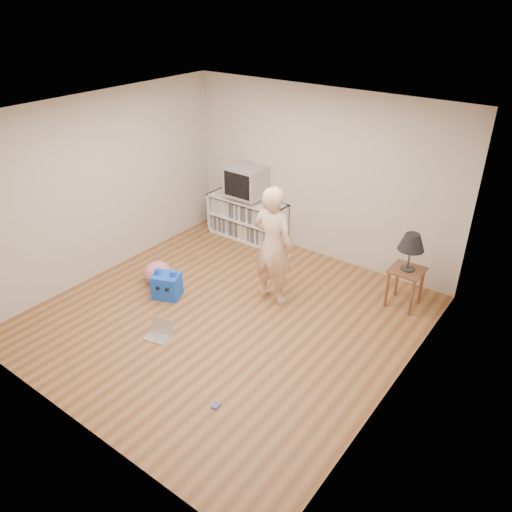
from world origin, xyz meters
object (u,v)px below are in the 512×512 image
object	(u,v)px
media_unit	(248,218)
crt_tv	(247,181)
person	(273,246)
dvd_deck	(247,197)
side_table	(406,278)
laptop	(160,332)
plush_blue	(167,285)
plush_pink	(157,273)
table_lamp	(412,243)

from	to	relation	value
media_unit	crt_tv	world-z (taller)	crt_tv
crt_tv	person	xyz separation A→B (m)	(1.43, -1.30, -0.20)
media_unit	dvd_deck	size ratio (longest dim) A/B	3.11
dvd_deck	crt_tv	size ratio (longest dim) A/B	0.75
media_unit	side_table	bearing A→B (deg)	-7.51
person	crt_tv	bearing A→B (deg)	-42.31
crt_tv	laptop	world-z (taller)	crt_tv
dvd_deck	crt_tv	bearing A→B (deg)	-90.00
laptop	plush_blue	distance (m)	0.89
plush_blue	media_unit	bearing A→B (deg)	72.99
plush_blue	plush_pink	size ratio (longest dim) A/B	1.15
plush_blue	plush_pink	world-z (taller)	plush_blue
person	laptop	world-z (taller)	person
table_lamp	laptop	bearing A→B (deg)	-131.21
crt_tv	plush_pink	xyz separation A→B (m)	(-0.15, -1.94, -0.86)
side_table	table_lamp	world-z (taller)	table_lamp
person	laptop	xyz separation A→B (m)	(-0.64, -1.51, -0.77)
dvd_deck	plush_pink	distance (m)	2.03
table_lamp	side_table	bearing A→B (deg)	0.00
media_unit	person	size ratio (longest dim) A/B	0.85
side_table	plush_pink	distance (m)	3.46
table_lamp	plush_blue	size ratio (longest dim) A/B	1.15
media_unit	side_table	xyz separation A→B (m)	(2.92, -0.39, 0.07)
side_table	media_unit	bearing A→B (deg)	172.49
crt_tv	person	size ratio (longest dim) A/B	0.36
media_unit	plush_blue	world-z (taller)	media_unit
dvd_deck	table_lamp	distance (m)	2.96
plush_blue	side_table	bearing A→B (deg)	9.96
table_lamp	plush_blue	bearing A→B (deg)	-146.97
person	dvd_deck	bearing A→B (deg)	-42.38
media_unit	side_table	distance (m)	2.95
side_table	table_lamp	xyz separation A→B (m)	(0.00, 0.00, 0.53)
media_unit	side_table	size ratio (longest dim) A/B	2.55
laptop	plush_blue	xyz separation A→B (m)	(-0.56, 0.69, 0.12)
plush_blue	table_lamp	bearing A→B (deg)	9.96
plush_blue	dvd_deck	bearing A→B (deg)	73.03
media_unit	plush_pink	bearing A→B (deg)	-94.32
crt_tv	plush_blue	world-z (taller)	crt_tv
laptop	plush_pink	bearing A→B (deg)	124.32
crt_tv	person	bearing A→B (deg)	-42.27
crt_tv	laptop	size ratio (longest dim) A/B	1.69
plush_pink	plush_blue	bearing A→B (deg)	-25.79
plush_pink	crt_tv	bearing A→B (deg)	85.64
side_table	plush_blue	distance (m)	3.23
side_table	table_lamp	size ratio (longest dim) A/B	1.07
dvd_deck	plush_pink	world-z (taller)	dvd_deck
dvd_deck	media_unit	bearing A→B (deg)	90.00
laptop	plush_pink	size ratio (longest dim) A/B	0.92
crt_tv	side_table	size ratio (longest dim) A/B	1.09
plush_pink	media_unit	bearing A→B (deg)	85.68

